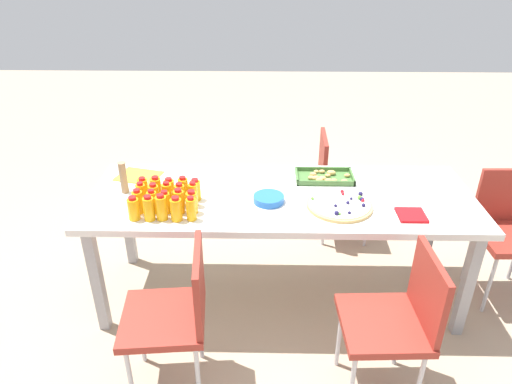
{
  "coord_description": "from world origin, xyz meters",
  "views": [
    {
      "loc": [
        -0.1,
        -2.41,
        2.06
      ],
      "look_at": [
        -0.15,
        -0.01,
        0.77
      ],
      "focal_mm": 32.58,
      "sensor_mm": 36.0,
      "label": 1
    }
  ],
  "objects": [
    {
      "name": "chair_near_left",
      "position": [
        -0.52,
        -0.72,
        0.5
      ],
      "size": [
        0.44,
        0.44,
        0.83
      ],
      "rotation": [
        0.0,
        0.0,
        1.66
      ],
      "color": "maroon",
      "rests_on": "ground_plane"
    },
    {
      "name": "juice_bottle_16",
      "position": [
        -0.72,
        -0.06,
        0.81
      ],
      "size": [
        0.06,
        0.06,
        0.14
      ],
      "color": "#FAAC14",
      "rests_on": "party_table"
    },
    {
      "name": "juice_bottle_7",
      "position": [
        -0.64,
        -0.22,
        0.81
      ],
      "size": [
        0.05,
        0.05,
        0.13
      ],
      "color": "#F9AD14",
      "rests_on": "party_table"
    },
    {
      "name": "juice_bottle_8",
      "position": [
        -0.57,
        -0.21,
        0.81
      ],
      "size": [
        0.06,
        0.06,
        0.15
      ],
      "color": "#FAAC14",
      "rests_on": "party_table"
    },
    {
      "name": "juice_bottle_2",
      "position": [
        -0.65,
        -0.29,
        0.82
      ],
      "size": [
        0.06,
        0.06,
        0.15
      ],
      "color": "#FAAD14",
      "rests_on": "party_table"
    },
    {
      "name": "juice_bottle_18",
      "position": [
        -0.57,
        -0.06,
        0.81
      ],
      "size": [
        0.06,
        0.06,
        0.14
      ],
      "color": "#FAAD14",
      "rests_on": "party_table"
    },
    {
      "name": "chair_near_right",
      "position": [
        0.54,
        -0.74,
        0.5
      ],
      "size": [
        0.42,
        0.42,
        0.83
      ],
      "rotation": [
        0.0,
        0.0,
        1.61
      ],
      "color": "maroon",
      "rests_on": "ground_plane"
    },
    {
      "name": "juice_bottle_15",
      "position": [
        -0.8,
        -0.07,
        0.81
      ],
      "size": [
        0.06,
        0.06,
        0.14
      ],
      "color": "#F9AD14",
      "rests_on": "party_table"
    },
    {
      "name": "juice_bottle_5",
      "position": [
        -0.79,
        -0.22,
        0.81
      ],
      "size": [
        0.06,
        0.06,
        0.14
      ],
      "color": "#F9AE14",
      "rests_on": "party_table"
    },
    {
      "name": "juice_bottle_17",
      "position": [
        -0.65,
        -0.06,
        0.81
      ],
      "size": [
        0.06,
        0.06,
        0.13
      ],
      "color": "#FAAD14",
      "rests_on": "party_table"
    },
    {
      "name": "juice_bottle_9",
      "position": [
        -0.5,
        -0.22,
        0.81
      ],
      "size": [
        0.06,
        0.06,
        0.14
      ],
      "color": "#F9AC14",
      "rests_on": "party_table"
    },
    {
      "name": "chair_end",
      "position": [
        1.44,
        0.08,
        0.5
      ],
      "size": [
        0.41,
        0.41,
        0.83
      ],
      "rotation": [
        0.0,
        0.0,
        3.16
      ],
      "color": "maroon",
      "rests_on": "ground_plane"
    },
    {
      "name": "juice_bottle_11",
      "position": [
        -0.72,
        -0.15,
        0.81
      ],
      "size": [
        0.06,
        0.06,
        0.14
      ],
      "color": "#F9AD14",
      "rests_on": "party_table"
    },
    {
      "name": "juice_bottle_1",
      "position": [
        -0.71,
        -0.29,
        0.81
      ],
      "size": [
        0.06,
        0.06,
        0.15
      ],
      "color": "#F9AD14",
      "rests_on": "party_table"
    },
    {
      "name": "juice_bottle_6",
      "position": [
        -0.71,
        -0.22,
        0.81
      ],
      "size": [
        0.05,
        0.05,
        0.14
      ],
      "color": "#F9AE14",
      "rests_on": "party_table"
    },
    {
      "name": "plate_stack",
      "position": [
        -0.07,
        -0.09,
        0.77
      ],
      "size": [
        0.18,
        0.18,
        0.04
      ],
      "color": "blue",
      "rests_on": "party_table"
    },
    {
      "name": "juice_bottle_19",
      "position": [
        -0.5,
        -0.07,
        0.81
      ],
      "size": [
        0.06,
        0.06,
        0.13
      ],
      "color": "#F9AD14",
      "rests_on": "party_table"
    },
    {
      "name": "juice_bottle_12",
      "position": [
        -0.65,
        -0.14,
        0.81
      ],
      "size": [
        0.05,
        0.05,
        0.15
      ],
      "color": "#F9AE14",
      "rests_on": "party_table"
    },
    {
      "name": "party_table",
      "position": [
        0.0,
        0.0,
        0.68
      ],
      "size": [
        2.27,
        0.82,
        0.75
      ],
      "color": "silver",
      "rests_on": "ground_plane"
    },
    {
      "name": "juice_bottle_10",
      "position": [
        -0.79,
        -0.15,
        0.81
      ],
      "size": [
        0.05,
        0.05,
        0.15
      ],
      "color": "#FAAE14",
      "rests_on": "party_table"
    },
    {
      "name": "paper_folder",
      "position": [
        -0.9,
        0.23,
        0.75
      ],
      "size": [
        0.3,
        0.26,
        0.01
      ],
      "primitive_type": "cube",
      "rotation": [
        0.0,
        0.0,
        -0.26
      ],
      "color": "yellow",
      "rests_on": "party_table"
    },
    {
      "name": "juice_bottle_3",
      "position": [
        -0.57,
        -0.29,
        0.81
      ],
      "size": [
        0.06,
        0.06,
        0.14
      ],
      "color": "#FAAC14",
      "rests_on": "party_table"
    },
    {
      "name": "juice_bottle_14",
      "position": [
        -0.5,
        -0.14,
        0.82
      ],
      "size": [
        0.05,
        0.05,
        0.15
      ],
      "color": "#F9AD14",
      "rests_on": "party_table"
    },
    {
      "name": "juice_bottle_0",
      "position": [
        -0.8,
        -0.29,
        0.81
      ],
      "size": [
        0.06,
        0.06,
        0.14
      ],
      "color": "#F9AC14",
      "rests_on": "party_table"
    },
    {
      "name": "napkin_stack",
      "position": [
        0.7,
        -0.23,
        0.75
      ],
      "size": [
        0.15,
        0.15,
        0.01
      ],
      "primitive_type": "cube",
      "color": "red",
      "rests_on": "party_table"
    },
    {
      "name": "juice_bottle_4",
      "position": [
        -0.49,
        -0.29,
        0.81
      ],
      "size": [
        0.05,
        0.05,
        0.14
      ],
      "color": "#F9AC14",
      "rests_on": "party_table"
    },
    {
      "name": "cardboard_tube",
      "position": [
        -0.93,
        0.01,
        0.84
      ],
      "size": [
        0.04,
        0.04,
        0.19
      ],
      "primitive_type": "cylinder",
      "color": "#9E7A56",
      "rests_on": "party_table"
    },
    {
      "name": "juice_bottle_13",
      "position": [
        -0.57,
        -0.14,
        0.81
      ],
      "size": [
        0.06,
        0.06,
        0.14
      ],
      "color": "#F9AE14",
      "rests_on": "party_table"
    },
    {
      "name": "snack_tray",
      "position": [
        0.28,
        0.21,
        0.76
      ],
      "size": [
        0.36,
        0.21,
        0.04
      ],
      "color": "#477238",
      "rests_on": "party_table"
    },
    {
      "name": "chair_far_right",
      "position": [
        0.45,
        0.72,
        0.5
      ],
      "size": [
        0.41,
        0.41,
        0.83
      ],
      "rotation": [
        0.0,
        0.0,
        -1.6
      ],
      "color": "maroon",
      "rests_on": "ground_plane"
    },
    {
      "name": "ground_plane",
      "position": [
        0.0,
        0.0,
        0.0
      ],
      "size": [
        12.0,
        12.0,
        0.0
      ],
      "primitive_type": "plane",
      "color": "tan"
    },
    {
      "name": "fruit_pizza",
      "position": [
        0.33,
        -0.14,
        0.76
      ],
      "size": [
        0.37,
        0.37,
        0.05
      ],
      "color": "tan",
      "rests_on": "party_table"
    }
  ]
}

